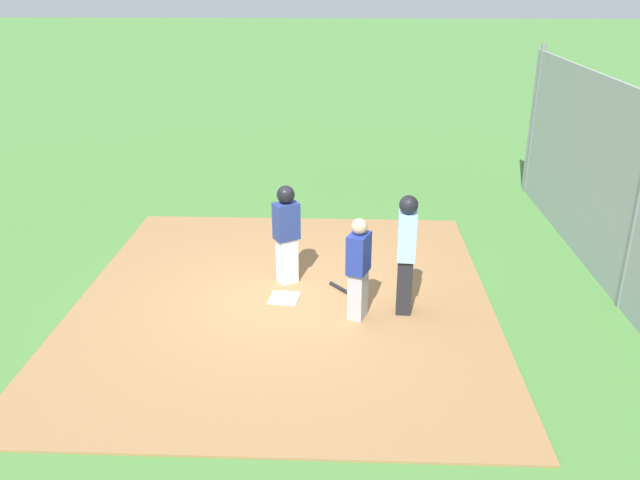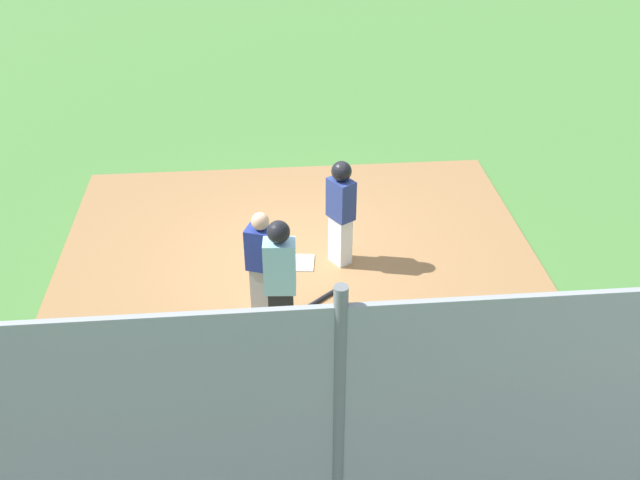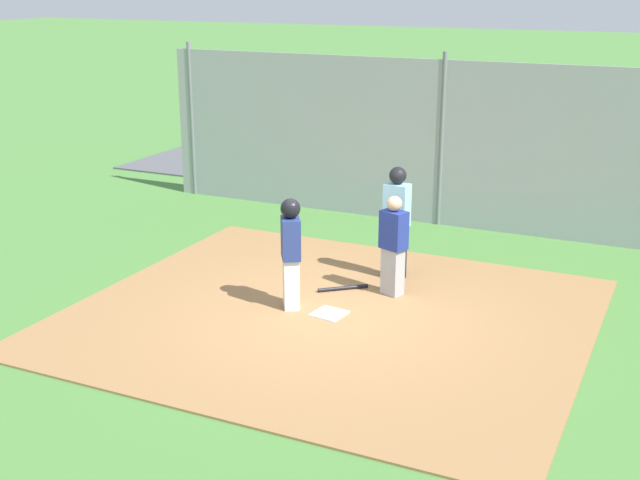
{
  "view_description": "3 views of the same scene",
  "coord_description": "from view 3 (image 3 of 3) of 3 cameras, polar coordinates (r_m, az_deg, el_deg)",
  "views": [
    {
      "loc": [
        -9.0,
        -0.93,
        4.73
      ],
      "look_at": [
        -0.03,
        -0.56,
        1.04
      ],
      "focal_mm": 36.41,
      "sensor_mm": 36.0,
      "label": 1
    },
    {
      "loc": [
        -0.46,
        -8.9,
        6.1
      ],
      "look_at": [
        0.25,
        -0.69,
        0.86
      ],
      "focal_mm": 40.55,
      "sensor_mm": 36.0,
      "label": 2
    },
    {
      "loc": [
        -4.57,
        10.01,
        4.66
      ],
      "look_at": [
        0.4,
        -0.53,
        0.95
      ],
      "focal_mm": 46.34,
      "sensor_mm": 36.0,
      "label": 3
    }
  ],
  "objects": [
    {
      "name": "catcher",
      "position": [
        12.45,
        5.09,
        -0.3
      ],
      "size": [
        0.45,
        0.38,
        1.55
      ],
      "rotation": [
        0.0,
        0.0,
        1.21
      ],
      "color": "#9E9EA3",
      "rests_on": "dirt_infield"
    },
    {
      "name": "ground_plane",
      "position": [
        11.94,
        0.65,
        -5.28
      ],
      "size": [
        140.0,
        140.0,
        0.0
      ],
      "primitive_type": "plane",
      "color": "#477A38"
    },
    {
      "name": "parked_car_green",
      "position": [
        20.08,
        11.62,
        5.69
      ],
      "size": [
        4.25,
        1.97,
        1.28
      ],
      "rotation": [
        0.0,
        0.0,
        -0.03
      ],
      "color": "#235B38",
      "rests_on": "parking_lot"
    },
    {
      "name": "parked_car_white",
      "position": [
        20.41,
        1.78,
        6.23
      ],
      "size": [
        4.36,
        2.22,
        1.28
      ],
      "rotation": [
        0.0,
        0.0,
        0.11
      ],
      "color": "silver",
      "rests_on": "parking_lot"
    },
    {
      "name": "runner",
      "position": [
        11.85,
        -2.03,
        -0.44
      ],
      "size": [
        0.42,
        0.46,
        1.65
      ],
      "rotation": [
        0.0,
        0.0,
        3.71
      ],
      "color": "silver",
      "rests_on": "dirt_infield"
    },
    {
      "name": "umpire",
      "position": [
        13.09,
        5.3,
        1.38
      ],
      "size": [
        0.4,
        0.29,
        1.83
      ],
      "rotation": [
        0.0,
        0.0,
        1.49
      ],
      "color": "black",
      "rests_on": "dirt_infield"
    },
    {
      "name": "dirt_infield",
      "position": [
        11.94,
        0.65,
        -5.21
      ],
      "size": [
        7.2,
        6.4,
        0.03
      ],
      "primitive_type": "cube",
      "color": "olive",
      "rests_on": "ground_plane"
    },
    {
      "name": "home_plate",
      "position": [
        11.93,
        0.65,
        -5.1
      ],
      "size": [
        0.49,
        0.49,
        0.02
      ],
      "primitive_type": "cube",
      "rotation": [
        0.0,
        0.0,
        -0.13
      ],
      "color": "white",
      "rests_on": "dirt_infield"
    },
    {
      "name": "parking_lot",
      "position": [
        20.07,
        11.42,
        3.96
      ],
      "size": [
        18.0,
        5.2,
        0.04
      ],
      "primitive_type": "cube",
      "color": "#515156",
      "rests_on": "ground_plane"
    },
    {
      "name": "backstop_fence",
      "position": [
        16.14,
        8.39,
        6.57
      ],
      "size": [
        12.0,
        0.1,
        3.35
      ],
      "color": "#93999E",
      "rests_on": "ground_plane"
    },
    {
      "name": "baseball_bat",
      "position": [
        12.83,
        1.6,
        -3.34
      ],
      "size": [
        0.65,
        0.56,
        0.06
      ],
      "primitive_type": "cylinder",
      "rotation": [
        0.0,
        1.57,
        3.84
      ],
      "color": "black",
      "rests_on": "dirt_infield"
    }
  ]
}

